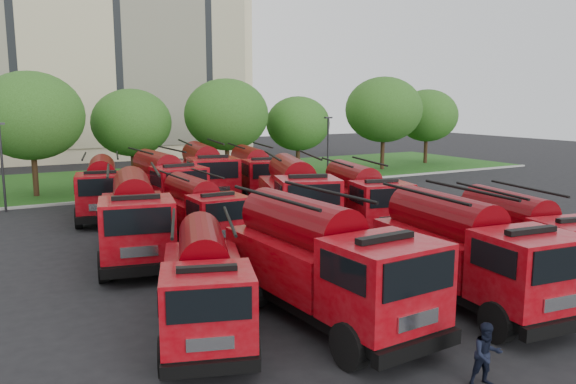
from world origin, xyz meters
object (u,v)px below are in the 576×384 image
fire_truck_2 (467,252)px  firefighter_4 (197,311)px  fire_truck_9 (164,183)px  fire_truck_5 (199,211)px  fire_truck_3 (525,237)px  firefighter_0 (482,307)px  firefighter_5 (422,227)px  firefighter_3 (524,245)px  fire_truck_6 (296,195)px  fire_truck_8 (102,188)px  firefighter_2 (485,270)px  fire_truck_7 (361,198)px  fire_truck_4 (135,217)px  fire_truck_1 (323,262)px  fire_truck_11 (254,173)px  fire_truck_0 (204,283)px  fire_truck_10 (205,173)px

fire_truck_2 → firefighter_4: 8.58m
fire_truck_9 → fire_truck_5: bearing=-97.4°
fire_truck_3 → fire_truck_9: fire_truck_9 is taller
firefighter_0 → firefighter_5: 11.20m
fire_truck_3 → firefighter_5: bearing=83.7°
fire_truck_3 → firefighter_3: fire_truck_3 is taller
fire_truck_6 → fire_truck_8: (-7.73, 7.83, -0.16)m
fire_truck_3 → firefighter_2: size_ratio=3.70×
firefighter_2 → fire_truck_7: bearing=17.3°
firefighter_2 → firefighter_3: 4.76m
fire_truck_7 → firefighter_0: fire_truck_7 is taller
fire_truck_3 → firefighter_2: bearing=121.9°
fire_truck_5 → fire_truck_4: bearing=-159.6°
fire_truck_1 → fire_truck_6: (4.98, 10.36, 0.01)m
firefighter_0 → firefighter_4: (-7.93, 3.99, 0.00)m
firefighter_5 → firefighter_4: bearing=34.4°
fire_truck_6 → fire_truck_5: bearing=-161.6°
fire_truck_6 → firefighter_2: bearing=-53.9°
fire_truck_4 → firefighter_5: (14.20, -1.10, -1.72)m
fire_truck_3 → fire_truck_11: bearing=105.3°
firefighter_3 → fire_truck_6: bearing=-79.7°
fire_truck_3 → fire_truck_11: size_ratio=0.91×
fire_truck_8 → firefighter_2: fire_truck_8 is taller
fire_truck_0 → fire_truck_2: fire_truck_2 is taller
fire_truck_5 → firefighter_4: (-2.94, -7.80, -1.47)m
fire_truck_9 → firefighter_3: size_ratio=4.05×
fire_truck_10 → fire_truck_11: 3.24m
firefighter_2 → firefighter_4: 11.05m
fire_truck_7 → fire_truck_9: 11.55m
fire_truck_8 → firefighter_5: fire_truck_8 is taller
fire_truck_6 → fire_truck_10: size_ratio=0.99×
fire_truck_8 → firefighter_3: fire_truck_8 is taller
fire_truck_7 → fire_truck_5: bearing=-176.6°
firefighter_0 → fire_truck_4: bearing=116.8°
fire_truck_10 → firefighter_3: size_ratio=4.42×
fire_truck_5 → firefighter_5: size_ratio=4.21×
fire_truck_5 → fire_truck_9: bearing=83.8°
firefighter_0 → firefighter_5: size_ratio=1.23×
fire_truck_9 → firefighter_5: fire_truck_9 is taller
fire_truck_2 → fire_truck_4: fire_truck_4 is taller
fire_truck_6 → fire_truck_9: 8.77m
fire_truck_4 → fire_truck_10: (7.00, 10.82, 0.09)m
fire_truck_6 → firefighter_0: bearing=-72.2°
fire_truck_1 → fire_truck_7: 11.93m
fire_truck_2 → fire_truck_11: fire_truck_2 is taller
fire_truck_10 → fire_truck_5: bearing=-102.6°
firefighter_3 → firefighter_5: firefighter_3 is taller
fire_truck_1 → fire_truck_9: fire_truck_1 is taller
fire_truck_0 → firefighter_0: fire_truck_0 is taller
fire_truck_10 → fire_truck_6: bearing=-73.7°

